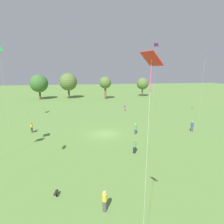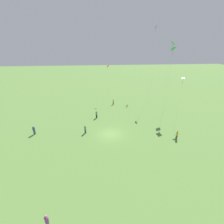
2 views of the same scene
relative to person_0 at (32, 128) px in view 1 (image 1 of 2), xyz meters
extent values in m
plane|color=#5B843D|center=(12.27, -2.99, -0.86)|extent=(240.00, 240.00, 0.00)
cylinder|color=brown|center=(-6.40, 38.73, 0.91)|extent=(0.69, 0.69, 3.54)
sphere|color=#38662D|center=(-6.40, 38.73, 5.13)|extent=(6.53, 6.53, 6.53)
cylinder|color=brown|center=(4.21, 39.28, 1.10)|extent=(0.69, 0.69, 3.92)
sphere|color=#516B33|center=(4.21, 39.28, 5.57)|extent=(6.68, 6.68, 6.68)
cylinder|color=brown|center=(17.99, 35.32, 1.41)|extent=(0.78, 0.78, 4.55)
sphere|color=#516B33|center=(17.99, 35.32, 5.38)|extent=(4.51, 4.51, 4.51)
cylinder|color=brown|center=(34.52, 39.93, 0.89)|extent=(0.54, 0.54, 3.51)
sphere|color=#516B33|center=(34.52, 39.93, 4.50)|extent=(4.94, 4.94, 4.94)
cylinder|color=#4C4C51|center=(0.00, 0.00, -0.47)|extent=(0.44, 0.44, 0.80)
cylinder|color=gold|center=(0.00, 0.00, 0.28)|extent=(0.52, 0.52, 0.70)
sphere|color=brown|center=(0.00, 0.00, 0.75)|extent=(0.24, 0.24, 0.24)
cylinder|color=#4C4C51|center=(27.47, -4.57, -0.39)|extent=(0.50, 0.50, 0.94)
cylinder|color=#2D5193|center=(27.47, -4.57, 0.40)|extent=(0.59, 0.59, 0.64)
sphere|color=tan|center=(27.47, -4.57, 0.84)|extent=(0.24, 0.24, 0.24)
cylinder|color=#847056|center=(19.91, 13.29, -0.40)|extent=(0.38, 0.38, 0.93)
cylinder|color=purple|center=(19.91, 13.29, 0.42)|extent=(0.45, 0.45, 0.71)
sphere|color=#A87A56|center=(19.91, 13.29, 0.89)|extent=(0.24, 0.24, 0.24)
cylinder|color=#232328|center=(15.01, -10.77, -0.43)|extent=(0.41, 0.41, 0.86)
cylinder|color=#4C9956|center=(15.01, -10.77, 0.36)|extent=(0.48, 0.48, 0.72)
sphere|color=#A87A56|center=(15.01, -10.77, 0.84)|extent=(0.24, 0.24, 0.24)
cylinder|color=#4C4C51|center=(9.90, -19.61, -0.42)|extent=(0.38, 0.38, 0.89)
cylinder|color=gold|center=(9.90, -19.61, 0.32)|extent=(0.45, 0.45, 0.59)
sphere|color=beige|center=(9.90, -19.61, 0.74)|extent=(0.24, 0.24, 0.24)
cylinder|color=#333D5B|center=(17.36, -3.98, -0.47)|extent=(0.38, 0.38, 0.78)
cylinder|color=#4C9956|center=(17.36, -3.98, 0.28)|extent=(0.45, 0.45, 0.72)
sphere|color=beige|center=(17.36, -3.98, 0.77)|extent=(0.24, 0.24, 0.24)
cube|color=purple|center=(34.90, 3.68, 12.81)|extent=(0.88, 0.91, 0.49)
cylinder|color=#E54C99|center=(34.90, 3.68, 12.26)|extent=(0.04, 0.04, 0.68)
cylinder|color=silver|center=(34.90, 3.68, 5.97)|extent=(0.01, 0.01, 13.67)
cube|color=red|center=(11.05, -24.35, 9.83)|extent=(0.77, 0.87, 0.51)
cylinder|color=#E54C99|center=(11.05, -24.35, 9.11)|extent=(0.04, 0.04, 1.01)
cylinder|color=silver|center=(11.05, -24.35, 4.49)|extent=(0.01, 0.01, 10.70)
cube|color=purple|center=(27.11, 11.52, 15.74)|extent=(1.31, 1.24, 0.71)
cylinder|color=orange|center=(27.11, 11.52, 14.61)|extent=(0.04, 0.04, 1.63)
cylinder|color=silver|center=(27.11, 11.52, 7.44)|extent=(0.01, 0.01, 16.60)
cylinder|color=silver|center=(-5.65, 5.58, 6.29)|extent=(0.01, 0.01, 14.31)
cylinder|color=black|center=(6.11, -17.29, -0.49)|extent=(0.35, 0.51, 0.25)
sphere|color=black|center=(6.04, -17.59, -0.45)|extent=(0.23, 0.23, 0.23)
cylinder|color=black|center=(6.11, -17.29, -0.74)|extent=(0.11, 0.11, 0.25)
cube|color=#A58459|center=(-5.13, 15.51, -0.76)|extent=(0.39, 0.37, 0.21)
camera|label=1|loc=(8.41, -30.66, 9.36)|focal=28.00mm
camera|label=2|loc=(14.70, 22.66, 15.34)|focal=24.00mm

